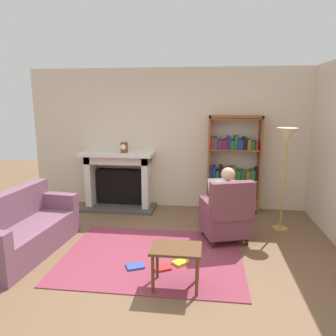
{
  "coord_description": "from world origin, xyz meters",
  "views": [
    {
      "loc": [
        0.7,
        -3.61,
        2.06
      ],
      "look_at": [
        0.1,
        1.2,
        1.05
      ],
      "focal_mm": 33.88,
      "sensor_mm": 36.0,
      "label": 1
    }
  ],
  "objects_px": {
    "fireplace": "(119,178)",
    "floor_lamp": "(286,144)",
    "armchair_reading": "(227,215)",
    "seated_reader": "(224,200)",
    "sofa_floral": "(23,231)",
    "mantel_clock": "(124,148)",
    "side_table": "(176,254)",
    "bookshelf": "(233,167)"
  },
  "relations": [
    {
      "from": "fireplace",
      "to": "floor_lamp",
      "type": "distance_m",
      "value": 3.16
    },
    {
      "from": "armchair_reading",
      "to": "seated_reader",
      "type": "xyz_separation_m",
      "value": [
        -0.04,
        0.11,
        0.2
      ]
    },
    {
      "from": "seated_reader",
      "to": "sofa_floral",
      "type": "xyz_separation_m",
      "value": [
        -2.78,
        -0.8,
        -0.3
      ]
    },
    {
      "from": "seated_reader",
      "to": "floor_lamp",
      "type": "xyz_separation_m",
      "value": [
        0.95,
        0.48,
        0.79
      ]
    },
    {
      "from": "mantel_clock",
      "to": "side_table",
      "type": "bearing_deg",
      "value": -64.14
    },
    {
      "from": "side_table",
      "to": "bookshelf",
      "type": "bearing_deg",
      "value": 73.22
    },
    {
      "from": "bookshelf",
      "to": "side_table",
      "type": "relative_size",
      "value": 3.25
    },
    {
      "from": "floor_lamp",
      "to": "mantel_clock",
      "type": "bearing_deg",
      "value": 165.88
    },
    {
      "from": "mantel_clock",
      "to": "bookshelf",
      "type": "bearing_deg",
      "value": 3.76
    },
    {
      "from": "armchair_reading",
      "to": "sofa_floral",
      "type": "xyz_separation_m",
      "value": [
        -2.82,
        -0.69,
        -0.1
      ]
    },
    {
      "from": "fireplace",
      "to": "seated_reader",
      "type": "bearing_deg",
      "value": -32.9
    },
    {
      "from": "sofa_floral",
      "to": "mantel_clock",
      "type": "bearing_deg",
      "value": -20.55
    },
    {
      "from": "bookshelf",
      "to": "seated_reader",
      "type": "distance_m",
      "value": 1.36
    },
    {
      "from": "side_table",
      "to": "fireplace",
      "type": "bearing_deg",
      "value": 117.55
    },
    {
      "from": "armchair_reading",
      "to": "seated_reader",
      "type": "relative_size",
      "value": 0.85
    },
    {
      "from": "mantel_clock",
      "to": "sofa_floral",
      "type": "relative_size",
      "value": 0.11
    },
    {
      "from": "fireplace",
      "to": "mantel_clock",
      "type": "bearing_deg",
      "value": -34.26
    },
    {
      "from": "seated_reader",
      "to": "side_table",
      "type": "distance_m",
      "value": 1.53
    },
    {
      "from": "side_table",
      "to": "mantel_clock",
      "type": "bearing_deg",
      "value": 115.86
    },
    {
      "from": "bookshelf",
      "to": "mantel_clock",
      "type": "bearing_deg",
      "value": -176.24
    },
    {
      "from": "side_table",
      "to": "floor_lamp",
      "type": "relative_size",
      "value": 0.34
    },
    {
      "from": "sofa_floral",
      "to": "side_table",
      "type": "relative_size",
      "value": 3.13
    },
    {
      "from": "fireplace",
      "to": "mantel_clock",
      "type": "xyz_separation_m",
      "value": [
        0.15,
        -0.1,
        0.63
      ]
    },
    {
      "from": "fireplace",
      "to": "sofa_floral",
      "type": "xyz_separation_m",
      "value": [
        -0.8,
        -2.08,
        -0.27
      ]
    },
    {
      "from": "bookshelf",
      "to": "floor_lamp",
      "type": "xyz_separation_m",
      "value": [
        0.73,
        -0.84,
        0.56
      ]
    },
    {
      "from": "armchair_reading",
      "to": "side_table",
      "type": "relative_size",
      "value": 1.73
    },
    {
      "from": "mantel_clock",
      "to": "armchair_reading",
      "type": "xyz_separation_m",
      "value": [
        1.88,
        -1.3,
        -0.79
      ]
    },
    {
      "from": "mantel_clock",
      "to": "armchair_reading",
      "type": "distance_m",
      "value": 2.42
    },
    {
      "from": "seated_reader",
      "to": "side_table",
      "type": "height_order",
      "value": "seated_reader"
    },
    {
      "from": "armchair_reading",
      "to": "floor_lamp",
      "type": "xyz_separation_m",
      "value": [
        0.92,
        0.59,
        0.99
      ]
    },
    {
      "from": "armchair_reading",
      "to": "floor_lamp",
      "type": "relative_size",
      "value": 0.58
    },
    {
      "from": "sofa_floral",
      "to": "armchair_reading",
      "type": "bearing_deg",
      "value": -71.46
    },
    {
      "from": "mantel_clock",
      "to": "sofa_floral",
      "type": "bearing_deg",
      "value": -115.43
    },
    {
      "from": "armchair_reading",
      "to": "seated_reader",
      "type": "bearing_deg",
      "value": -90.0
    },
    {
      "from": "armchair_reading",
      "to": "floor_lamp",
      "type": "bearing_deg",
      "value": -165.1
    },
    {
      "from": "mantel_clock",
      "to": "bookshelf",
      "type": "xyz_separation_m",
      "value": [
        2.07,
        0.14,
        -0.36
      ]
    },
    {
      "from": "mantel_clock",
      "to": "floor_lamp",
      "type": "height_order",
      "value": "floor_lamp"
    },
    {
      "from": "seated_reader",
      "to": "side_table",
      "type": "bearing_deg",
      "value": 48.84
    },
    {
      "from": "sofa_floral",
      "to": "seated_reader",
      "type": "bearing_deg",
      "value": -69.14
    },
    {
      "from": "fireplace",
      "to": "seated_reader",
      "type": "xyz_separation_m",
      "value": [
        1.99,
        -1.29,
        0.03
      ]
    },
    {
      "from": "fireplace",
      "to": "floor_lamp",
      "type": "relative_size",
      "value": 0.86
    },
    {
      "from": "seated_reader",
      "to": "sofa_floral",
      "type": "distance_m",
      "value": 2.91
    }
  ]
}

